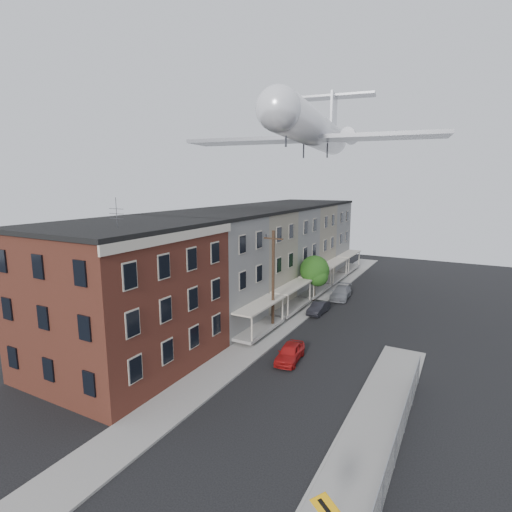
% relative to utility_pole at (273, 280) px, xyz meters
% --- Properties ---
extents(ground, '(120.00, 120.00, 0.00)m').
position_rel_utility_pole_xyz_m(ground, '(5.60, -18.00, -4.67)').
color(ground, black).
rests_on(ground, ground).
extents(sidewalk_left, '(3.00, 62.00, 0.12)m').
position_rel_utility_pole_xyz_m(sidewalk_left, '(0.10, 6.00, -4.61)').
color(sidewalk_left, gray).
rests_on(sidewalk_left, ground).
extents(sidewalk_right, '(3.00, 26.00, 0.12)m').
position_rel_utility_pole_xyz_m(sidewalk_right, '(11.10, -12.00, -4.61)').
color(sidewalk_right, gray).
rests_on(sidewalk_right, ground).
extents(curb_left, '(0.15, 62.00, 0.14)m').
position_rel_utility_pole_xyz_m(curb_left, '(1.55, 6.00, -4.60)').
color(curb_left, gray).
rests_on(curb_left, ground).
extents(curb_right, '(0.15, 26.00, 0.14)m').
position_rel_utility_pole_xyz_m(curb_right, '(9.65, -12.00, -4.60)').
color(curb_right, gray).
rests_on(curb_right, ground).
extents(corner_building, '(10.31, 12.30, 12.15)m').
position_rel_utility_pole_xyz_m(corner_building, '(-6.40, -11.00, 0.49)').
color(corner_building, '#3C1D13').
rests_on(corner_building, ground).
extents(row_house_a, '(11.98, 7.00, 10.30)m').
position_rel_utility_pole_xyz_m(row_house_a, '(-6.36, -1.50, 0.45)').
color(row_house_a, slate).
rests_on(row_house_a, ground).
extents(row_house_b, '(11.98, 7.00, 10.30)m').
position_rel_utility_pole_xyz_m(row_house_b, '(-6.36, 5.50, 0.45)').
color(row_house_b, '#706659').
rests_on(row_house_b, ground).
extents(row_house_c, '(11.98, 7.00, 10.30)m').
position_rel_utility_pole_xyz_m(row_house_c, '(-6.36, 12.50, 0.45)').
color(row_house_c, slate).
rests_on(row_house_c, ground).
extents(row_house_d, '(11.98, 7.00, 10.30)m').
position_rel_utility_pole_xyz_m(row_house_d, '(-6.36, 19.50, 0.45)').
color(row_house_d, '#706659').
rests_on(row_house_d, ground).
extents(row_house_e, '(11.98, 7.00, 10.30)m').
position_rel_utility_pole_xyz_m(row_house_e, '(-6.36, 26.50, 0.45)').
color(row_house_e, slate).
rests_on(row_house_e, ground).
extents(chainlink_fence, '(0.06, 18.06, 1.90)m').
position_rel_utility_pole_xyz_m(chainlink_fence, '(12.60, -13.00, -3.68)').
color(chainlink_fence, gray).
rests_on(chainlink_fence, ground).
extents(utility_pole, '(1.80, 0.26, 9.00)m').
position_rel_utility_pole_xyz_m(utility_pole, '(0.00, 0.00, 0.00)').
color(utility_pole, black).
rests_on(utility_pole, ground).
extents(street_tree, '(3.22, 3.20, 5.20)m').
position_rel_utility_pole_xyz_m(street_tree, '(0.33, 9.92, -1.22)').
color(street_tree, black).
rests_on(street_tree, ground).
extents(car_near, '(1.96, 3.97, 1.30)m').
position_rel_utility_pole_xyz_m(car_near, '(3.80, -4.91, -4.02)').
color(car_near, '#B41717').
rests_on(car_near, ground).
extents(car_mid, '(1.37, 3.66, 1.19)m').
position_rel_utility_pole_xyz_m(car_mid, '(2.00, 6.45, -4.08)').
color(car_mid, black).
rests_on(car_mid, ground).
extents(car_far, '(2.34, 4.84, 1.36)m').
position_rel_utility_pole_xyz_m(car_far, '(2.47, 12.69, -4.00)').
color(car_far, gray).
rests_on(car_far, ground).
extents(airplane, '(25.62, 29.26, 8.41)m').
position_rel_utility_pole_xyz_m(airplane, '(-0.24, 10.20, 13.67)').
color(airplane, white).
rests_on(airplane, ground).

